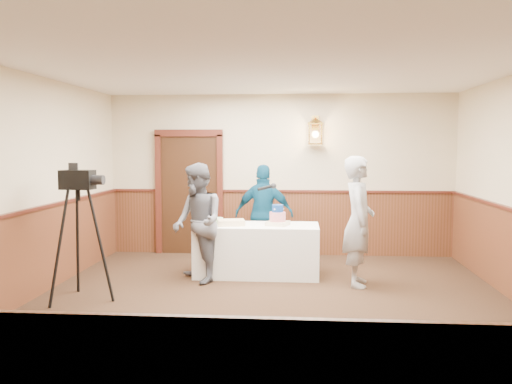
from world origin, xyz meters
TOP-DOWN VIEW (x-y plane):
  - ground at (0.00, 0.00)m, footprint 7.00×7.00m
  - room_shell at (-0.05, 0.45)m, footprint 6.02×7.02m
  - display_table at (-0.28, 1.90)m, footprint 1.80×0.80m
  - tiered_cake at (0.02, 1.87)m, footprint 0.37×0.37m
  - sheet_cake_yellow at (-0.65, 1.82)m, footprint 0.44×0.37m
  - sheet_cake_green at (-1.00, 2.05)m, footprint 0.36×0.31m
  - interviewer at (-1.07, 1.43)m, footprint 1.56×1.02m
  - baker at (1.14, 1.42)m, footprint 0.46×0.67m
  - assistant_p at (-0.23, 2.68)m, footprint 0.96×0.45m
  - tv_camera_rig at (-2.35, 0.41)m, footprint 0.63×0.59m

SIDE VIEW (x-z plane):
  - ground at x=0.00m, z-range 0.00..0.00m
  - display_table at x=-0.28m, z-range 0.00..0.75m
  - tv_camera_rig at x=-2.35m, z-range -0.08..1.53m
  - sheet_cake_green at x=-1.00m, z-range 0.75..0.82m
  - sheet_cake_yellow at x=-0.65m, z-range 0.75..0.83m
  - assistant_p at x=-0.23m, z-range 0.00..1.61m
  - interviewer at x=-1.07m, z-range 0.00..1.67m
  - tiered_cake at x=0.02m, z-range 0.72..1.02m
  - baker at x=1.14m, z-range 0.00..1.77m
  - room_shell at x=-0.05m, z-range 0.12..2.93m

